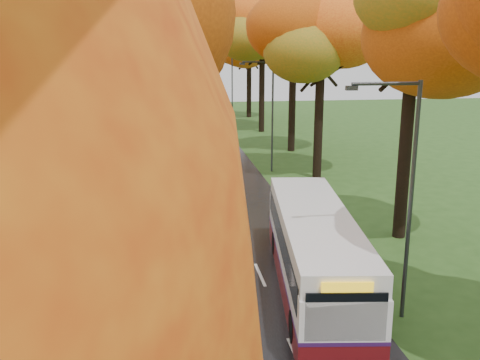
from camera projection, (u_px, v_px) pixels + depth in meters
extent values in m
cube|color=black|center=(223.00, 191.00, 34.04)|extent=(6.50, 90.00, 0.04)
cube|color=silver|center=(223.00, 191.00, 34.03)|extent=(0.12, 90.00, 0.01)
cube|color=#85470C|center=(77.00, 197.00, 32.77)|extent=(12.00, 90.00, 0.02)
cube|color=#C86C14|center=(175.00, 192.00, 33.60)|extent=(0.90, 90.00, 0.01)
cylinder|color=black|center=(37.00, 241.00, 13.31)|extent=(0.60, 0.60, 8.58)
ellipsoid|color=orange|center=(15.00, 17.00, 12.00)|extent=(9.20, 9.20, 7.18)
cylinder|color=black|center=(77.00, 149.00, 23.71)|extent=(0.60, 0.60, 9.15)
ellipsoid|color=orange|center=(66.00, 14.00, 22.30)|extent=(8.00, 8.00, 6.24)
cylinder|color=black|center=(111.00, 128.00, 33.52)|extent=(0.60, 0.60, 8.00)
ellipsoid|color=orange|center=(106.00, 46.00, 32.30)|extent=(9.20, 9.20, 7.18)
cylinder|color=black|center=(115.00, 103.00, 44.88)|extent=(0.60, 0.60, 8.58)
ellipsoid|color=orange|center=(112.00, 37.00, 43.56)|extent=(8.00, 8.00, 6.24)
cylinder|color=black|center=(129.00, 89.00, 55.44)|extent=(0.60, 0.60, 9.15)
ellipsoid|color=orange|center=(127.00, 32.00, 54.04)|extent=(9.20, 9.20, 7.18)
cylinder|color=black|center=(129.00, 88.00, 65.09)|extent=(0.60, 0.60, 8.00)
ellipsoid|color=orange|center=(127.00, 45.00, 63.86)|extent=(8.00, 8.00, 6.24)
cylinder|color=black|center=(406.00, 143.00, 24.86)|extent=(0.60, 0.60, 9.22)
ellipsoid|color=#C7570E|center=(416.00, 14.00, 23.45)|extent=(8.20, 8.20, 6.40)
cylinder|color=black|center=(319.00, 120.00, 36.41)|extent=(0.60, 0.60, 8.19)
ellipsoid|color=#C7570E|center=(322.00, 42.00, 35.16)|extent=(9.20, 9.20, 7.18)
cylinder|color=black|center=(292.00, 101.00, 46.03)|extent=(0.60, 0.60, 8.70)
ellipsoid|color=#C7570E|center=(294.00, 36.00, 44.69)|extent=(8.20, 8.20, 6.40)
cylinder|color=black|center=(262.00, 88.00, 56.43)|extent=(0.60, 0.60, 9.22)
ellipsoid|color=#C7570E|center=(262.00, 32.00, 55.02)|extent=(9.20, 9.20, 7.18)
cylinder|color=black|center=(249.00, 85.00, 68.15)|extent=(0.60, 0.60, 8.19)
ellipsoid|color=#C7570E|center=(249.00, 44.00, 66.89)|extent=(8.20, 8.20, 6.40)
cube|color=black|center=(169.00, 318.00, 17.73)|extent=(0.11, 0.11, 0.52)
cube|color=black|center=(168.00, 284.00, 20.22)|extent=(0.11, 0.11, 0.52)
cube|color=black|center=(167.00, 258.00, 22.71)|extent=(0.11, 0.11, 0.52)
cube|color=black|center=(166.00, 237.00, 25.21)|extent=(0.11, 0.11, 0.52)
cylinder|color=#333538|center=(411.00, 205.00, 17.35)|extent=(0.14, 0.14, 8.00)
cylinder|color=#333538|center=(386.00, 84.00, 16.24)|extent=(2.20, 0.11, 0.11)
cube|color=#333538|center=(352.00, 88.00, 16.11)|extent=(0.35, 0.18, 0.14)
cylinder|color=#333538|center=(272.00, 117.00, 38.45)|extent=(0.14, 0.14, 8.00)
cylinder|color=#333538|center=(258.00, 62.00, 37.34)|extent=(2.20, 0.11, 0.11)
cube|color=#333538|center=(242.00, 64.00, 37.21)|extent=(0.35, 0.18, 0.14)
cylinder|color=#333538|center=(232.00, 92.00, 59.55)|extent=(0.14, 0.14, 8.00)
cylinder|color=#333538|center=(222.00, 56.00, 58.44)|extent=(2.20, 0.11, 0.11)
cube|color=#333538|center=(212.00, 57.00, 58.31)|extent=(0.35, 0.18, 0.14)
cube|color=#5A0E11|center=(313.00, 276.00, 20.32)|extent=(4.00, 11.50, 0.92)
cube|color=white|center=(314.00, 248.00, 20.05)|extent=(4.00, 11.50, 1.33)
cube|color=white|center=(315.00, 223.00, 19.80)|extent=(3.92, 11.27, 0.72)
cube|color=#36154C|center=(314.00, 264.00, 20.20)|extent=(4.02, 11.52, 0.12)
cube|color=black|center=(315.00, 238.00, 19.95)|extent=(3.91, 10.61, 0.87)
cube|color=black|center=(346.00, 317.00, 14.57)|extent=(2.24, 0.35, 1.43)
cube|color=yellow|center=(347.00, 287.00, 14.35)|extent=(1.40, 0.24, 0.29)
cylinder|color=black|center=(295.00, 327.00, 16.58)|extent=(0.42, 1.05, 1.02)
cylinder|color=black|center=(369.00, 326.00, 16.62)|extent=(0.42, 1.05, 1.02)
cylinder|color=black|center=(276.00, 243.00, 23.57)|extent=(0.42, 1.05, 1.02)
cylinder|color=black|center=(328.00, 243.00, 23.60)|extent=(0.42, 1.05, 1.02)
imported|color=silver|center=(182.00, 158.00, 40.37)|extent=(2.50, 4.43, 1.42)
imported|color=#989A9F|center=(177.00, 136.00, 50.26)|extent=(2.23, 4.30, 1.35)
imported|color=black|center=(176.00, 134.00, 51.63)|extent=(2.64, 4.79, 1.31)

